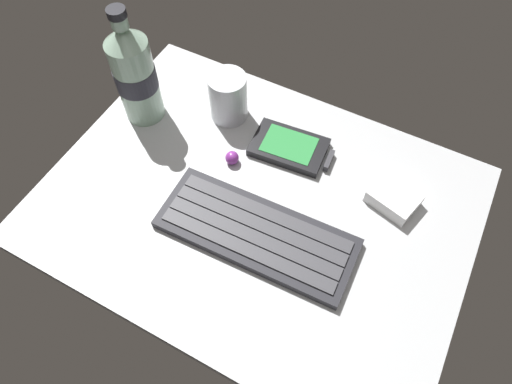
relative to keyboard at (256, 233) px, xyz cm
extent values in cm
cube|color=#B7BABC|center=(-2.70, 4.95, -1.81)|extent=(64.00, 48.00, 2.00)
cube|color=#B7BABC|center=(-2.70, -18.45, -0.41)|extent=(64.00, 1.20, 0.80)
cube|color=#232328|center=(0.00, 0.00, -0.11)|extent=(29.38, 12.03, 1.40)
cube|color=#3D3D42|center=(-0.12, 3.30, 0.74)|extent=(26.73, 2.95, 0.30)
cube|color=#3D3D42|center=(-0.04, 1.10, 0.74)|extent=(26.73, 2.95, 0.30)
cube|color=#3D3D42|center=(0.04, -1.10, 0.74)|extent=(26.73, 2.95, 0.30)
cube|color=#3D3D42|center=(0.12, -3.30, 0.74)|extent=(26.73, 2.95, 0.30)
cube|color=black|center=(-2.20, 16.45, -0.11)|extent=(12.64, 8.65, 1.40)
cube|color=green|center=(-2.20, 16.45, 0.64)|extent=(8.90, 6.66, 0.10)
cube|color=#333338|center=(4.17, 17.03, -0.11)|extent=(1.14, 3.86, 1.12)
cylinder|color=silver|center=(-15.19, 18.61, 3.44)|extent=(6.40, 6.40, 8.50)
cylinder|color=red|center=(-15.19, 18.61, 2.45)|extent=(5.50, 5.50, 6.12)
cylinder|color=#9EC1A8|center=(-28.25, 12.15, 6.69)|extent=(6.60, 6.60, 15.00)
cone|color=#9EC1A8|center=(-28.25, 12.15, 15.59)|extent=(6.60, 6.60, 2.80)
cylinder|color=#9EC1A8|center=(-28.25, 12.15, 17.89)|extent=(2.51, 2.51, 1.80)
cylinder|color=black|center=(-28.25, 12.15, 19.39)|extent=(2.77, 2.77, 1.20)
cylinder|color=#2D2D38|center=(-28.25, 12.15, 7.44)|extent=(6.73, 6.73, 3.80)
cube|color=white|center=(15.73, 14.76, 0.39)|extent=(8.20, 7.20, 2.40)
sphere|color=purple|center=(-9.70, 9.95, 0.29)|extent=(2.20, 2.20, 2.20)
camera|label=1|loc=(14.18, -26.89, 59.43)|focal=32.13mm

